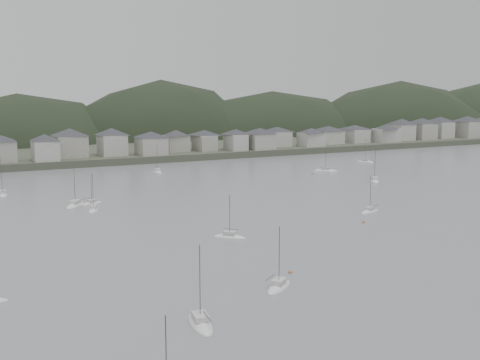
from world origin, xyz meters
TOP-DOWN VIEW (x-y plane):
  - ground at (0.00, 0.00)m, footprint 900.00×900.00m
  - far_shore_land at (0.00, 295.00)m, footprint 900.00×250.00m
  - forested_ridge at (4.83, 269.40)m, footprint 851.55×103.94m
  - waterfront_town at (50.59, 183.34)m, footprint 451.48×28.46m
  - sailboat_lead at (-38.88, 89.73)m, footprint 6.80×4.00m
  - moored_fleet at (-21.38, 64.77)m, footprint 219.39×170.77m
  - mooring_buoys at (9.72, 44.34)m, footprint 176.58×118.13m

SIDE VIEW (x-z plane):
  - forested_ridge at x=4.83m, z-range -62.57..40.00m
  - ground at x=0.00m, z-range 0.00..0.00m
  - mooring_buoys at x=9.72m, z-range -0.20..0.50m
  - moored_fleet at x=-21.38m, z-range -6.35..6.70m
  - sailboat_lead at x=-38.88m, z-range -4.26..4.63m
  - far_shore_land at x=0.00m, z-range 0.00..3.00m
  - waterfront_town at x=50.59m, z-range 2.20..15.12m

